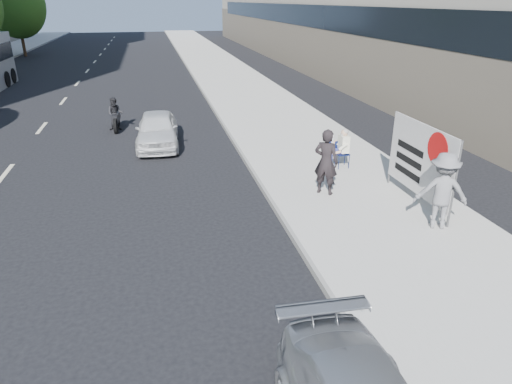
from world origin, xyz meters
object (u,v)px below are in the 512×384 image
object	(u,v)px
protest_banner	(420,159)
motorcycle	(116,115)
seated_protester	(339,146)
white_sedan_near	(157,129)
jogger	(442,191)
pedestrian_woman	(326,162)

from	to	relation	value
protest_banner	motorcycle	bearing A→B (deg)	129.37
seated_protester	white_sedan_near	size ratio (longest dim) A/B	0.34
jogger	motorcycle	distance (m)	14.26
pedestrian_woman	protest_banner	world-z (taller)	protest_banner
white_sedan_near	jogger	bearing A→B (deg)	-50.94
seated_protester	protest_banner	size ratio (longest dim) A/B	0.43
jogger	motorcycle	world-z (taller)	jogger
seated_protester	motorcycle	world-z (taller)	seated_protester
white_sedan_near	seated_protester	bearing A→B (deg)	-33.71
jogger	protest_banner	bearing A→B (deg)	-76.12
pedestrian_woman	seated_protester	bearing A→B (deg)	-82.80
jogger	protest_banner	world-z (taller)	protest_banner
seated_protester	protest_banner	world-z (taller)	protest_banner
jogger	pedestrian_woman	distance (m)	3.24
seated_protester	motorcycle	distance (m)	10.30
motorcycle	white_sedan_near	bearing A→B (deg)	-54.95
pedestrian_woman	protest_banner	xyz separation A→B (m)	(2.17, -1.18, 0.31)
seated_protester	white_sedan_near	xyz separation A→B (m)	(-5.76, 4.27, -0.21)
protest_banner	white_sedan_near	bearing A→B (deg)	132.05
seated_protester	protest_banner	bearing A→B (deg)	-73.36
seated_protester	jogger	distance (m)	4.63
protest_banner	white_sedan_near	size ratio (longest dim) A/B	0.79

